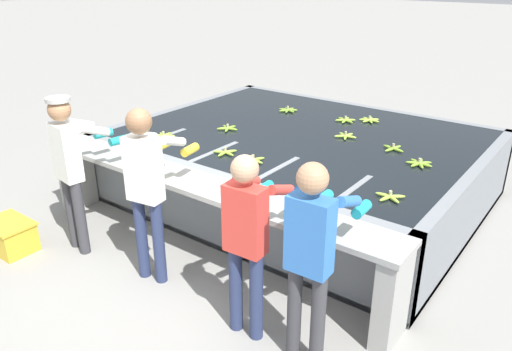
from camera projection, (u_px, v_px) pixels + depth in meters
The scene contains 20 objects.
ground_plane at pixel (186, 268), 5.01m from camera, with size 80.00×80.00×0.00m, color gray.
wash_tank at pixel (300, 165), 6.41m from camera, with size 4.28×3.39×0.87m.
work_ledge at pixel (198, 205), 4.94m from camera, with size 4.28×0.45×0.87m.
worker_0 at pixel (71, 161), 4.98m from camera, with size 0.47×0.74×1.66m.
worker_1 at pixel (147, 180), 4.49m from camera, with size 0.48×0.74×1.70m.
worker_2 at pixel (248, 232), 3.81m from camera, with size 0.43×0.71×1.57m.
worker_3 at pixel (311, 248), 3.50m from camera, with size 0.42×0.72×1.64m.
banana_bunch_floating_0 at pixel (288, 110), 7.15m from camera, with size 0.28×0.28×0.08m.
banana_bunch_floating_1 at pixel (228, 128), 6.35m from camera, with size 0.28×0.27×0.08m.
banana_bunch_floating_2 at pixel (225, 152), 5.55m from camera, with size 0.28×0.27×0.08m.
banana_bunch_floating_3 at pixel (345, 120), 6.69m from camera, with size 0.28×0.28×0.08m.
banana_bunch_floating_4 at pixel (419, 163), 5.24m from camera, with size 0.28×0.28×0.08m.
banana_bunch_floating_5 at pixel (345, 136), 6.07m from camera, with size 0.27×0.28×0.08m.
banana_bunch_floating_6 at pixel (390, 196), 4.49m from camera, with size 0.27×0.28×0.08m.
banana_bunch_floating_7 at pixel (370, 120), 6.69m from camera, with size 0.27×0.28×0.08m.
banana_bunch_floating_8 at pixel (393, 148), 5.66m from camera, with size 0.28×0.28×0.08m.
banana_bunch_floating_9 at pixel (164, 136), 6.08m from camera, with size 0.27×0.28×0.08m.
banana_bunch_floating_10 at pixel (253, 160), 5.33m from camera, with size 0.27×0.28×0.08m.
knife_0 at pixel (136, 160), 5.35m from camera, with size 0.35×0.05×0.02m.
crate at pixel (10, 236), 5.28m from camera, with size 0.55×0.39×0.32m.
Camera 1 is at (3.11, -2.98, 2.82)m, focal length 35.00 mm.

